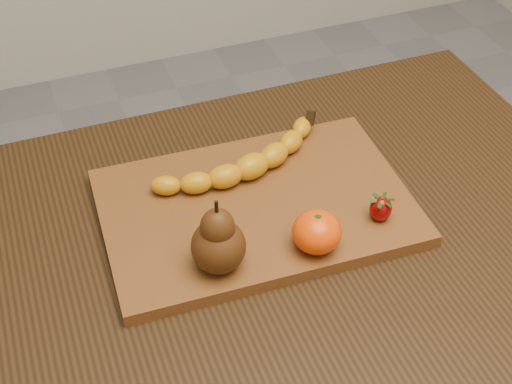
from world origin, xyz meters
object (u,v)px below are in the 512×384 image
object	(u,v)px
cutting_board	(256,207)
pear	(218,235)
mandarin	(317,232)
table	(281,275)

from	to	relation	value
cutting_board	pear	bearing A→B (deg)	-129.85
pear	mandarin	world-z (taller)	pear
mandarin	table	bearing A→B (deg)	108.98
cutting_board	pear	distance (m)	0.15
pear	cutting_board	bearing A→B (deg)	47.75
mandarin	pear	bearing A→B (deg)	173.85
table	cutting_board	size ratio (longest dim) A/B	2.22
cutting_board	mandarin	world-z (taller)	mandarin
table	cutting_board	distance (m)	0.12
table	mandarin	world-z (taller)	mandarin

